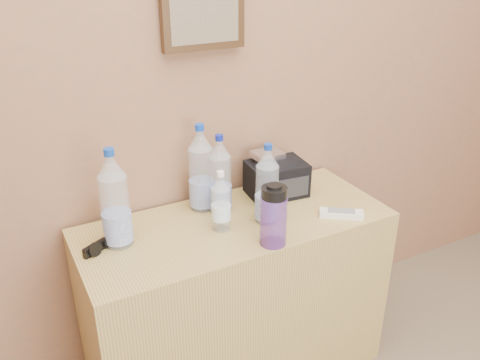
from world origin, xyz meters
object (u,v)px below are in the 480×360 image
object	(u,v)px
dresser	(236,300)
nalgene_bottle	(274,215)
pet_large_a	(115,204)
foil_packet	(267,155)
pet_large_d	(267,188)
sunglasses	(100,245)
pet_large_b	(220,178)
pet_small	(221,204)
toiletry_bag	(276,177)
pet_large_c	(201,172)
ac_remote	(341,214)

from	to	relation	value
dresser	nalgene_bottle	distance (m)	0.50
pet_large_a	foil_packet	bearing A→B (deg)	8.76
pet_large_d	sunglasses	world-z (taller)	pet_large_d
pet_large_b	foil_packet	xyz separation A→B (m)	(0.23, 0.05, 0.03)
pet_small	toiletry_bag	world-z (taller)	pet_small
dresser	pet_large_d	world-z (taller)	pet_large_d
pet_large_c	toiletry_bag	xyz separation A→B (m)	(0.31, -0.03, -0.07)
pet_large_d	foil_packet	bearing A→B (deg)	59.17
pet_large_c	ac_remote	bearing A→B (deg)	-35.32
pet_large_d	ac_remote	xyz separation A→B (m)	(0.26, -0.10, -0.12)
dresser	sunglasses	world-z (taller)	sunglasses
pet_large_a	pet_small	xyz separation A→B (m)	(0.34, -0.07, -0.05)
pet_large_d	pet_large_a	bearing A→B (deg)	169.30
dresser	pet_large_d	bearing A→B (deg)	-23.86
pet_large_c	toiletry_bag	world-z (taller)	pet_large_c
dresser	pet_small	xyz separation A→B (m)	(-0.07, -0.02, 0.45)
pet_large_d	toiletry_bag	bearing A→B (deg)	49.12
pet_large_a	pet_large_c	xyz separation A→B (m)	(0.35, 0.10, -0.00)
pet_large_c	ac_remote	distance (m)	0.54
pet_large_a	nalgene_bottle	distance (m)	0.51
pet_small	foil_packet	xyz separation A→B (m)	(0.28, 0.17, 0.07)
pet_small	sunglasses	world-z (taller)	pet_small
dresser	sunglasses	bearing A→B (deg)	174.76
pet_large_b	pet_small	bearing A→B (deg)	-114.51
dresser	ac_remote	bearing A→B (deg)	-22.42
dresser	toiletry_bag	bearing A→B (deg)	26.00
pet_large_c	sunglasses	xyz separation A→B (m)	(-0.41, -0.11, -0.13)
sunglasses	ac_remote	bearing A→B (deg)	-41.07
pet_large_c	nalgene_bottle	xyz separation A→B (m)	(0.11, -0.34, -0.04)
pet_large_a	nalgene_bottle	xyz separation A→B (m)	(0.45, -0.24, -0.04)
dresser	foil_packet	size ratio (longest dim) A/B	10.12
pet_large_c	pet_large_d	distance (m)	0.26
foil_packet	toiletry_bag	bearing A→B (deg)	-47.52
pet_large_c	nalgene_bottle	distance (m)	0.36
pet_large_b	nalgene_bottle	bearing A→B (deg)	-79.26
toiletry_bag	pet_large_b	bearing A→B (deg)	-170.18
foil_packet	pet_large_b	bearing A→B (deg)	-168.36
dresser	toiletry_bag	size ratio (longest dim) A/B	5.07
pet_small	sunglasses	size ratio (longest dim) A/B	1.69
sunglasses	pet_large_c	bearing A→B (deg)	-13.56
pet_small	sunglasses	xyz separation A→B (m)	(-0.41, 0.06, -0.08)
pet_large_a	sunglasses	bearing A→B (deg)	-173.24
dresser	foil_packet	distance (m)	0.58
pet_large_b	toiletry_bag	size ratio (longest dim) A/B	1.35
pet_large_a	foil_packet	xyz separation A→B (m)	(0.63, 0.10, 0.01)
dresser	pet_small	distance (m)	0.45
pet_large_a	nalgene_bottle	world-z (taller)	pet_large_a
pet_large_b	foil_packet	world-z (taller)	pet_large_b
pet_small	foil_packet	distance (m)	0.34
ac_remote	dresser	bearing A→B (deg)	-167.79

